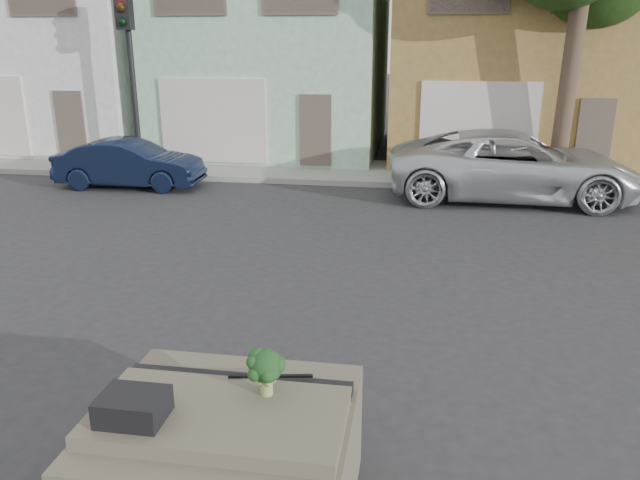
% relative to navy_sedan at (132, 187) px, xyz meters
% --- Properties ---
extents(ground_plane, '(120.00, 120.00, 0.00)m').
position_rel_navy_sedan_xyz_m(ground_plane, '(6.07, -8.05, 0.00)').
color(ground_plane, '#303033').
rests_on(ground_plane, ground).
extents(sidewalk, '(40.00, 3.00, 0.15)m').
position_rel_navy_sedan_xyz_m(sidewalk, '(6.07, 2.45, 0.07)').
color(sidewalk, gray).
rests_on(sidewalk, ground).
extents(townhouse_white, '(7.20, 8.20, 7.55)m').
position_rel_navy_sedan_xyz_m(townhouse_white, '(-4.93, 6.45, 3.77)').
color(townhouse_white, white).
rests_on(townhouse_white, ground).
extents(townhouse_mint, '(7.20, 8.20, 7.55)m').
position_rel_navy_sedan_xyz_m(townhouse_mint, '(2.57, 6.45, 3.77)').
color(townhouse_mint, '#A8D5B2').
rests_on(townhouse_mint, ground).
extents(townhouse_tan, '(7.20, 8.20, 7.55)m').
position_rel_navy_sedan_xyz_m(townhouse_tan, '(10.07, 6.45, 3.77)').
color(townhouse_tan, olive).
rests_on(townhouse_tan, ground).
extents(navy_sedan, '(3.82, 1.44, 1.24)m').
position_rel_navy_sedan_xyz_m(navy_sedan, '(0.00, 0.00, 0.00)').
color(navy_sedan, '#121C36').
rests_on(navy_sedan, ground).
extents(silver_pickup, '(5.97, 2.81, 1.65)m').
position_rel_navy_sedan_xyz_m(silver_pickup, '(9.74, 0.30, 0.00)').
color(silver_pickup, silver).
rests_on(silver_pickup, ground).
extents(traffic_signal, '(0.40, 0.40, 5.10)m').
position_rel_navy_sedan_xyz_m(traffic_signal, '(-0.43, 1.45, 2.55)').
color(traffic_signal, black).
rests_on(traffic_signal, ground).
extents(tree_near, '(4.40, 4.00, 8.50)m').
position_rel_navy_sedan_xyz_m(tree_near, '(11.07, 1.75, 4.25)').
color(tree_near, '#1D3A12').
rests_on(tree_near, ground).
extents(car_dashboard, '(2.00, 1.80, 1.12)m').
position_rel_navy_sedan_xyz_m(car_dashboard, '(6.07, -11.05, 0.56)').
color(car_dashboard, '#625B4A').
rests_on(car_dashboard, ground).
extents(instrument_hump, '(0.48, 0.38, 0.20)m').
position_rel_navy_sedan_xyz_m(instrument_hump, '(5.49, -11.40, 1.22)').
color(instrument_hump, black).
rests_on(instrument_hump, car_dashboard).
extents(wiper_arm, '(0.69, 0.15, 0.02)m').
position_rel_navy_sedan_xyz_m(wiper_arm, '(6.35, -10.67, 1.13)').
color(wiper_arm, black).
rests_on(wiper_arm, car_dashboard).
extents(broccoli, '(0.37, 0.37, 0.39)m').
position_rel_navy_sedan_xyz_m(broccoli, '(6.37, -10.92, 1.32)').
color(broccoli, '#163616').
rests_on(broccoli, car_dashboard).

